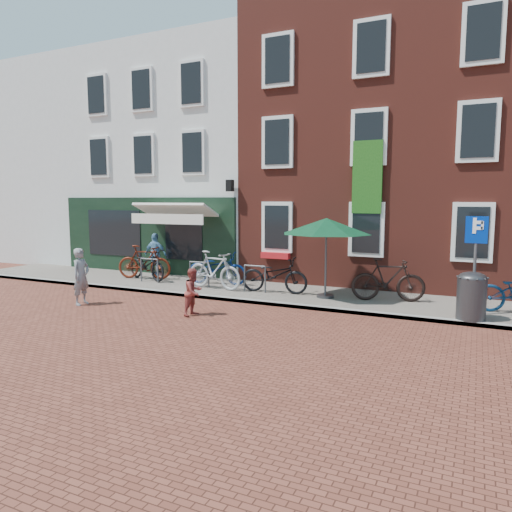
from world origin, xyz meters
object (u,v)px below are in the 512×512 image
at_px(bicycle_2, 217,268).
at_px(bicycle_0, 147,264).
at_px(bicycle_3, 214,270).
at_px(cafe_person, 156,254).
at_px(bicycle_4, 274,275).
at_px(woman, 81,276).
at_px(bicycle_5, 388,280).
at_px(boy, 194,292).
at_px(parking_sign, 476,248).
at_px(bicycle_1, 144,262).
at_px(parasol, 326,223).
at_px(litter_bin, 472,293).

bearing_deg(bicycle_2, bicycle_0, 87.54).
bearing_deg(bicycle_0, bicycle_3, -80.06).
xyz_separation_m(cafe_person, bicycle_4, (5.30, -1.17, -0.25)).
bearing_deg(woman, bicycle_3, -40.99).
height_order(cafe_person, bicycle_5, cafe_person).
bearing_deg(bicycle_2, bicycle_3, -164.74).
height_order(cafe_person, bicycle_2, cafe_person).
distance_m(boy, cafe_person, 6.14).
bearing_deg(boy, bicycle_0, 56.92).
bearing_deg(cafe_person, parking_sign, 170.29).
bearing_deg(cafe_person, woman, 100.06).
bearing_deg(cafe_person, bicycle_3, 156.16).
height_order(woman, bicycle_2, woman).
bearing_deg(woman, bicycle_0, 5.99).
distance_m(woman, bicycle_1, 3.83).
bearing_deg(bicycle_0, parasol, -73.10).
bearing_deg(bicycle_3, cafe_person, 74.20).
relative_size(bicycle_1, bicycle_5, 1.00).
bearing_deg(bicycle_1, bicycle_4, -106.91).
xyz_separation_m(parking_sign, bicycle_1, (-10.70, 0.86, -1.05)).
xyz_separation_m(woman, bicycle_3, (2.44, 3.14, -0.09)).
distance_m(parking_sign, bicycle_2, 7.97).
bearing_deg(parking_sign, bicycle_0, 175.87).
xyz_separation_m(cafe_person, bicycle_5, (8.64, -0.93, -0.19)).
distance_m(parking_sign, bicycle_0, 10.59).
height_order(boy, bicycle_4, boy).
xyz_separation_m(bicycle_0, bicycle_2, (2.69, 0.28, 0.00)).
distance_m(parking_sign, woman, 10.38).
bearing_deg(woman, parking_sign, -76.93).
height_order(bicycle_1, bicycle_3, same).
bearing_deg(bicycle_3, bicycle_2, 30.84).
distance_m(cafe_person, bicycle_2, 3.06).
height_order(parasol, bicycle_1, parasol).
distance_m(parasol, bicycle_3, 3.91).
relative_size(parasol, cafe_person, 1.63).
bearing_deg(parasol, bicycle_0, 177.67).
xyz_separation_m(parking_sign, boy, (-6.41, -2.60, -1.15)).
bearing_deg(boy, bicycle_2, 27.44).
xyz_separation_m(parking_sign, bicycle_4, (-5.50, 0.50, -1.11)).
relative_size(bicycle_0, bicycle_3, 1.03).
bearing_deg(parasol, woman, -150.77).
distance_m(boy, bicycle_5, 5.40).
relative_size(bicycle_2, bicycle_5, 1.03).
bearing_deg(bicycle_5, parking_sign, -123.12).
bearing_deg(bicycle_3, litter_bin, -88.82).
bearing_deg(boy, parasol, -32.78).
bearing_deg(bicycle_4, bicycle_2, 71.87).
relative_size(woman, bicycle_4, 0.77).
xyz_separation_m(litter_bin, bicycle_3, (-7.45, 0.77, -0.02)).
distance_m(bicycle_4, bicycle_5, 3.35).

